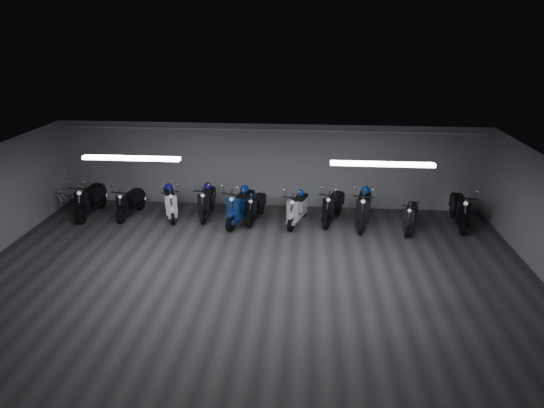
# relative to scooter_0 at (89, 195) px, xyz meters

# --- Properties ---
(floor) EXTENTS (14.00, 10.00, 0.01)m
(floor) POSITION_rel_scooter_0_xyz_m (5.61, -3.62, -0.72)
(floor) COLOR #343436
(floor) RESTS_ON ground
(ceiling) EXTENTS (14.00, 10.00, 0.01)m
(ceiling) POSITION_rel_scooter_0_xyz_m (5.61, -3.62, 2.09)
(ceiling) COLOR slate
(ceiling) RESTS_ON ground
(back_wall) EXTENTS (14.00, 0.01, 2.80)m
(back_wall) POSITION_rel_scooter_0_xyz_m (5.61, 1.38, 0.68)
(back_wall) COLOR #939496
(back_wall) RESTS_ON ground
(front_wall) EXTENTS (14.00, 0.01, 2.80)m
(front_wall) POSITION_rel_scooter_0_xyz_m (5.61, -8.63, 0.68)
(front_wall) COLOR #939496
(front_wall) RESTS_ON ground
(fluor_strip_left) EXTENTS (2.40, 0.18, 0.08)m
(fluor_strip_left) POSITION_rel_scooter_0_xyz_m (2.61, -2.62, 2.02)
(fluor_strip_left) COLOR white
(fluor_strip_left) RESTS_ON ceiling
(fluor_strip_right) EXTENTS (2.40, 0.18, 0.08)m
(fluor_strip_right) POSITION_rel_scooter_0_xyz_m (8.61, -2.62, 2.02)
(fluor_strip_right) COLOR white
(fluor_strip_right) RESTS_ON ceiling
(conduit) EXTENTS (13.60, 0.05, 0.05)m
(conduit) POSITION_rel_scooter_0_xyz_m (5.61, 1.30, 1.90)
(conduit) COLOR white
(conduit) RESTS_ON back_wall
(scooter_0) EXTENTS (0.72, 1.96, 1.44)m
(scooter_0) POSITION_rel_scooter_0_xyz_m (0.00, 0.00, 0.00)
(scooter_0) COLOR black
(scooter_0) RESTS_ON floor
(scooter_1) EXTENTS (0.86, 1.75, 1.25)m
(scooter_1) POSITION_rel_scooter_0_xyz_m (1.27, 0.06, -0.10)
(scooter_1) COLOR black
(scooter_1) RESTS_ON floor
(scooter_2) EXTENTS (1.19, 1.85, 1.31)m
(scooter_2) POSITION_rel_scooter_0_xyz_m (2.58, 0.09, -0.07)
(scooter_2) COLOR white
(scooter_2) RESTS_ON floor
(scooter_3) EXTENTS (0.60, 1.79, 1.33)m
(scooter_3) POSITION_rel_scooter_0_xyz_m (3.72, 0.26, -0.06)
(scooter_3) COLOR black
(scooter_3) RESTS_ON floor
(scooter_4) EXTENTS (1.25, 2.05, 1.45)m
(scooter_4) POSITION_rel_scooter_0_xyz_m (4.87, -0.17, 0.00)
(scooter_4) COLOR navy
(scooter_4) RESTS_ON floor
(scooter_5) EXTENTS (0.87, 1.70, 1.21)m
(scooter_5) POSITION_rel_scooter_0_xyz_m (5.31, 0.04, -0.12)
(scooter_5) COLOR black
(scooter_5) RESTS_ON floor
(scooter_6) EXTENTS (1.10, 1.87, 1.32)m
(scooter_6) POSITION_rel_scooter_0_xyz_m (6.62, -0.09, -0.06)
(scooter_6) COLOR silver
(scooter_6) RESTS_ON floor
(scooter_7) EXTENTS (1.18, 1.89, 1.34)m
(scooter_7) POSITION_rel_scooter_0_xyz_m (7.70, 0.16, -0.05)
(scooter_7) COLOR black
(scooter_7) RESTS_ON floor
(scooter_8) EXTENTS (1.00, 2.05, 1.46)m
(scooter_8) POSITION_rel_scooter_0_xyz_m (8.61, -0.04, 0.01)
(scooter_8) COLOR black
(scooter_8) RESTS_ON floor
(scooter_9) EXTENTS (1.01, 1.69, 1.19)m
(scooter_9) POSITION_rel_scooter_0_xyz_m (9.97, -0.28, -0.12)
(scooter_9) COLOR black
(scooter_9) RESTS_ON floor
(bicycle) EXTENTS (1.83, 0.78, 1.15)m
(bicycle) POSITION_rel_scooter_0_xyz_m (-0.89, 0.37, -0.14)
(bicycle) COLOR white
(bicycle) RESTS_ON floor
(scooter_10) EXTENTS (0.76, 1.91, 1.39)m
(scooter_10) POSITION_rel_scooter_0_xyz_m (11.51, 0.16, -0.03)
(scooter_10) COLOR black
(scooter_10) RESTS_ON floor
(helmet_0) EXTENTS (0.27, 0.27, 0.27)m
(helmet_0) POSITION_rel_scooter_0_xyz_m (4.96, 0.09, 0.31)
(helmet_0) COLOR #0D2299
(helmet_0) RESTS_ON scooter_4
(helmet_1) EXTENTS (0.24, 0.24, 0.24)m
(helmet_1) POSITION_rel_scooter_0_xyz_m (3.72, 0.51, 0.22)
(helmet_1) COLOR #1E0D91
(helmet_1) RESTS_ON scooter_3
(helmet_2) EXTENTS (0.28, 0.28, 0.28)m
(helmet_2) POSITION_rel_scooter_0_xyz_m (8.66, 0.23, 0.33)
(helmet_2) COLOR navy
(helmet_2) RESTS_ON scooter_8
(helmet_3) EXTENTS (0.23, 0.23, 0.23)m
(helmet_3) POSITION_rel_scooter_0_xyz_m (6.69, 0.15, 0.21)
(helmet_3) COLOR #0E3A9B
(helmet_3) RESTS_ON scooter_6
(helmet_4) EXTENTS (0.26, 0.26, 0.26)m
(helmet_4) POSITION_rel_scooter_0_xyz_m (2.49, 0.32, 0.22)
(helmet_4) COLOR #150D90
(helmet_4) RESTS_ON scooter_2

